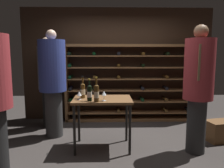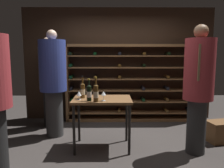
{
  "view_description": "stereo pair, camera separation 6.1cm",
  "coord_description": "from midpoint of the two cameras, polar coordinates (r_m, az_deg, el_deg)",
  "views": [
    {
      "loc": [
        -0.27,
        -3.7,
        1.59
      ],
      "look_at": [
        -0.17,
        0.17,
        1.07
      ],
      "focal_mm": 35.42,
      "sensor_mm": 36.0,
      "label": 1
    },
    {
      "loc": [
        -0.21,
        -3.7,
        1.59
      ],
      "look_at": [
        -0.17,
        0.17,
        1.07
      ],
      "focal_mm": 35.42,
      "sensor_mm": 36.0,
      "label": 2
    }
  ],
  "objects": [
    {
      "name": "person_guest_khaki",
      "position": [
        4.35,
        -15.46,
        1.37
      ],
      "size": [
        0.5,
        0.5,
        2.04
      ],
      "rotation": [
        0.0,
        0.0,
        -0.31
      ],
      "color": "#313131",
      "rests_on": "ground"
    },
    {
      "name": "wine_glass_stemmed_right",
      "position": [
        3.61,
        -8.94,
        -2.53
      ],
      "size": [
        0.08,
        0.08,
        0.14
      ],
      "color": "silver",
      "rests_on": "tasting_table"
    },
    {
      "name": "wine_bottle_black_capsule",
      "position": [
        3.49,
        -6.34,
        -2.26
      ],
      "size": [
        0.08,
        0.08,
        0.36
      ],
      "color": "black",
      "rests_on": "tasting_table"
    },
    {
      "name": "person_guest_plum_blouse",
      "position": [
        4.97,
        -16.51,
        1.5
      ],
      "size": [
        0.42,
        0.42,
        1.95
      ],
      "rotation": [
        0.0,
        0.0,
        -1.72
      ],
      "color": "black",
      "rests_on": "ground"
    },
    {
      "name": "wine_crate",
      "position": [
        4.59,
        25.73,
        -10.86
      ],
      "size": [
        0.54,
        0.43,
        0.38
      ],
      "primitive_type": "cube",
      "rotation": [
        0.0,
        0.0,
        0.21
      ],
      "color": "brown",
      "rests_on": "ground"
    },
    {
      "name": "wine_bottle_red_label",
      "position": [
        3.41,
        -4.56,
        -2.3
      ],
      "size": [
        0.08,
        0.08,
        0.39
      ],
      "color": "#4C3314",
      "rests_on": "tasting_table"
    },
    {
      "name": "wine_rack",
      "position": [
        5.27,
        4.42,
        0.21
      ],
      "size": [
        3.07,
        0.32,
        1.82
      ],
      "color": "brown",
      "rests_on": "ground"
    },
    {
      "name": "wine_bottle_amber_reserve",
      "position": [
        3.74,
        -8.03,
        -1.61
      ],
      "size": [
        0.08,
        0.08,
        0.37
      ],
      "color": "#4C3314",
      "rests_on": "tasting_table"
    },
    {
      "name": "back_wall",
      "position": [
        5.42,
        1.03,
        5.07
      ],
      "size": [
        4.54,
        0.1,
        2.68
      ],
      "primitive_type": "cube",
      "color": "#332319",
      "rests_on": "ground"
    },
    {
      "name": "person_guest_blue_shirt",
      "position": [
        3.72,
        20.96,
        0.07
      ],
      "size": [
        0.46,
        0.46,
        2.04
      ],
      "rotation": [
        0.0,
        0.0,
        0.39
      ],
      "color": "#292929",
      "rests_on": "ground"
    },
    {
      "name": "tasting_table",
      "position": [
        3.72,
        -2.96,
        -5.31
      ],
      "size": [
        0.97,
        0.67,
        0.86
      ],
      "color": "brown",
      "rests_on": "ground"
    },
    {
      "name": "ground_plane",
      "position": [
        4.04,
        2.08,
        -15.49
      ],
      "size": [
        9.4,
        9.4,
        0.0
      ],
      "primitive_type": "plane",
      "color": "#383330"
    },
    {
      "name": "wine_glass_stemmed_center",
      "position": [
        3.48,
        -2.59,
        -2.51
      ],
      "size": [
        0.08,
        0.08,
        0.16
      ],
      "color": "silver",
      "rests_on": "tasting_table"
    }
  ]
}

